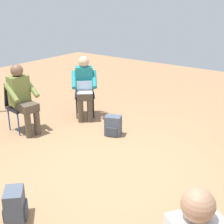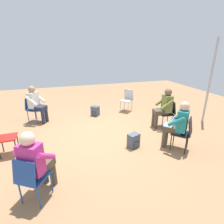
% 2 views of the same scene
% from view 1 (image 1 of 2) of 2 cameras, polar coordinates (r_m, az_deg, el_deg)
% --- Properties ---
extents(ground_plane, '(14.18, 14.18, 0.00)m').
position_cam_1_polar(ground_plane, '(4.60, -0.47, -10.19)').
color(ground_plane, '#99704C').
extents(chair_west, '(0.48, 0.45, 0.85)m').
position_cam_1_polar(chair_west, '(5.93, -16.75, 1.41)').
color(chair_west, black).
rests_on(chair_west, ground).
extents(chair_northwest, '(0.58, 0.59, 0.85)m').
position_cam_1_polar(chair_northwest, '(6.45, -5.04, 3.74)').
color(chair_northwest, black).
rests_on(chair_northwest, ground).
extents(person_with_laptop, '(0.63, 0.64, 1.24)m').
position_cam_1_polar(person_with_laptop, '(6.23, -5.07, 5.02)').
color(person_with_laptop, '#4C4233').
rests_on(person_with_laptop, ground).
extents(person_in_olive, '(0.55, 0.54, 1.24)m').
position_cam_1_polar(person_in_olive, '(5.73, -16.12, 2.91)').
color(person_in_olive, '#4C4233').
rests_on(person_in_olive, ground).
extents(backpack_near_laptop_user, '(0.33, 0.30, 0.36)m').
position_cam_1_polar(backpack_near_laptop_user, '(5.56, 0.21, -2.70)').
color(backpack_near_laptop_user, '#475160').
rests_on(backpack_near_laptop_user, ground).
extents(backpack_by_empty_chair, '(0.34, 0.34, 0.36)m').
position_cam_1_polar(backpack_by_empty_chair, '(3.77, -17.31, -16.12)').
color(backpack_by_empty_chair, '#475160').
rests_on(backpack_by_empty_chair, ground).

